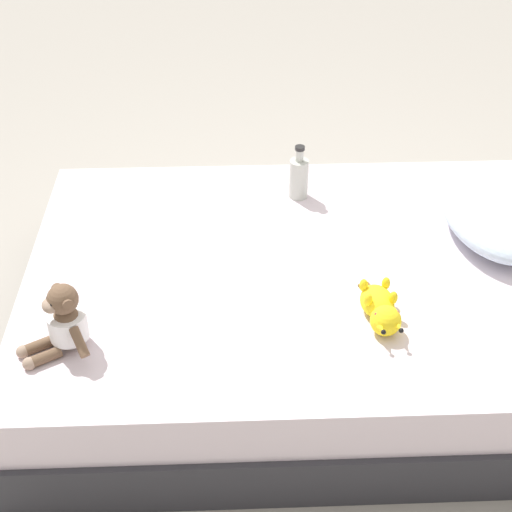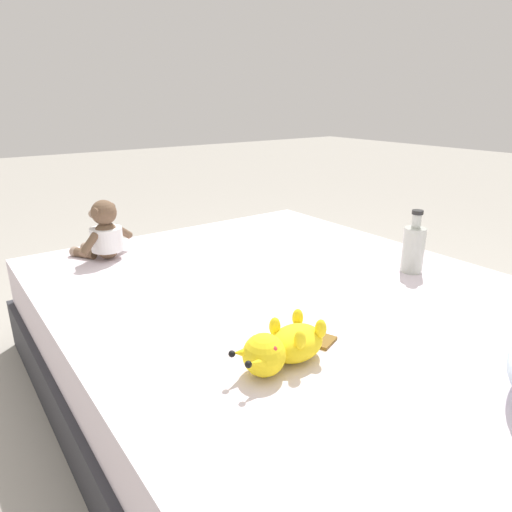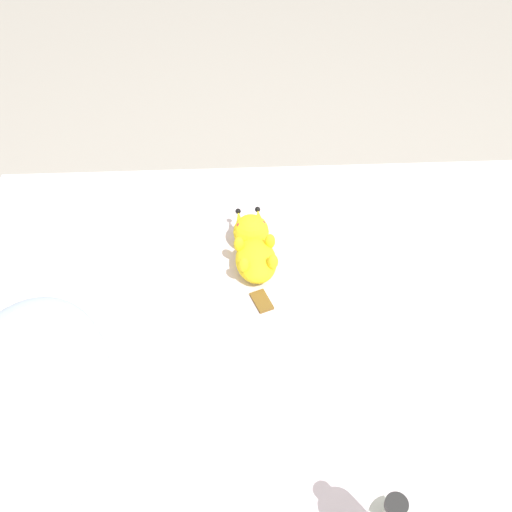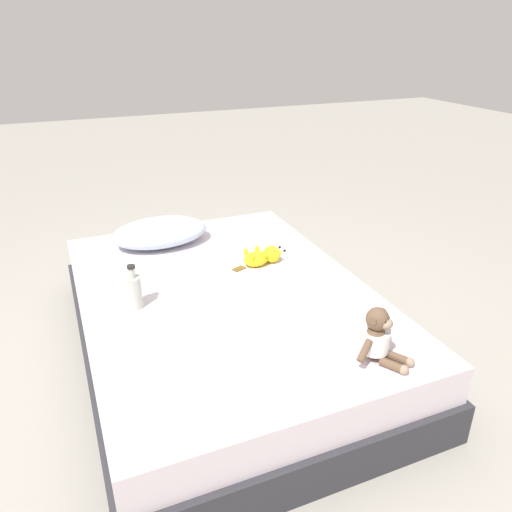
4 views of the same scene
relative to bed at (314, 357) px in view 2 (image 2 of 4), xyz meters
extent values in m
plane|color=#9E998E|center=(0.00, 0.00, -0.19)|extent=(16.00, 16.00, 0.00)
cube|color=#2D2D33|center=(0.00, 0.00, -0.09)|extent=(1.48, 2.07, 0.20)
cube|color=silver|center=(0.00, 0.00, 0.10)|extent=(1.43, 2.01, 0.18)
ellipsoid|color=brown|center=(0.38, -0.78, 0.27)|extent=(0.15, 0.14, 0.15)
cylinder|color=white|center=(0.38, -0.78, 0.28)|extent=(0.17, 0.17, 0.09)
sphere|color=brown|center=(0.38, -0.78, 0.38)|extent=(0.10, 0.10, 0.10)
ellipsoid|color=gray|center=(0.40, -0.82, 0.37)|extent=(0.08, 0.07, 0.04)
sphere|color=black|center=(0.42, -0.80, 0.39)|extent=(0.01, 0.01, 0.01)
sphere|color=black|center=(0.39, -0.82, 0.39)|extent=(0.01, 0.01, 0.01)
cylinder|color=brown|center=(0.42, -0.76, 0.39)|extent=(0.02, 0.03, 0.03)
cylinder|color=brown|center=(0.34, -0.80, 0.39)|extent=(0.02, 0.03, 0.03)
cylinder|color=brown|center=(0.47, -0.73, 0.28)|extent=(0.10, 0.07, 0.08)
cylinder|color=brown|center=(0.30, -0.83, 0.28)|extent=(0.10, 0.07, 0.08)
cylinder|color=brown|center=(0.46, -0.85, 0.21)|extent=(0.08, 0.10, 0.04)
cylinder|color=brown|center=(0.41, -0.88, 0.21)|extent=(0.08, 0.10, 0.04)
sphere|color=gray|center=(0.48, -0.89, 0.21)|extent=(0.04, 0.04, 0.04)
sphere|color=gray|center=(0.43, -0.92, 0.21)|extent=(0.04, 0.04, 0.04)
ellipsoid|color=yellow|center=(0.26, 0.21, 0.24)|extent=(0.16, 0.12, 0.08)
sphere|color=yellow|center=(0.37, 0.22, 0.25)|extent=(0.10, 0.10, 0.10)
cone|color=yellow|center=(0.41, 0.25, 0.26)|extent=(0.06, 0.04, 0.05)
sphere|color=black|center=(0.43, 0.25, 0.26)|extent=(0.02, 0.02, 0.02)
cone|color=yellow|center=(0.41, 0.19, 0.26)|extent=(0.06, 0.04, 0.05)
sphere|color=black|center=(0.44, 0.19, 0.26)|extent=(0.02, 0.02, 0.02)
sphere|color=red|center=(0.36, 0.25, 0.27)|extent=(0.02, 0.02, 0.02)
sphere|color=red|center=(0.37, 0.19, 0.27)|extent=(0.02, 0.02, 0.02)
ellipsoid|color=yellow|center=(0.29, 0.25, 0.28)|extent=(0.03, 0.03, 0.05)
ellipsoid|color=yellow|center=(0.30, 0.17, 0.28)|extent=(0.03, 0.03, 0.05)
ellipsoid|color=yellow|center=(0.22, 0.24, 0.28)|extent=(0.03, 0.03, 0.05)
ellipsoid|color=yellow|center=(0.22, 0.16, 0.28)|extent=(0.03, 0.03, 0.05)
cube|color=brown|center=(0.16, 0.20, 0.20)|extent=(0.08, 0.06, 0.01)
cylinder|color=#B7BCB2|center=(-0.46, 0.01, 0.28)|extent=(0.08, 0.08, 0.16)
cylinder|color=#B7BCB2|center=(-0.46, 0.01, 0.39)|extent=(0.03, 0.03, 0.05)
cylinder|color=black|center=(-0.46, 0.01, 0.42)|extent=(0.04, 0.04, 0.01)
camera|label=1|loc=(2.13, -0.27, 1.84)|focal=52.57mm
camera|label=2|loc=(0.91, 0.94, 0.80)|focal=32.11mm
camera|label=3|loc=(-0.83, 0.26, 1.42)|focal=42.00mm
camera|label=4|loc=(-0.72, -2.16, 1.46)|focal=34.77mm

